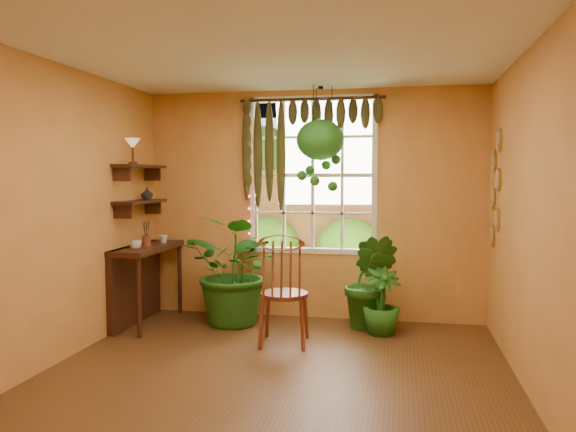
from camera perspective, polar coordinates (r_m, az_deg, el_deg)
name	(u,v)px	position (r m, az deg, el deg)	size (l,w,h in m)	color
floor	(269,385)	(4.74, -1.90, -16.78)	(4.50, 4.50, 0.00)	brown
ceiling	(269,45)	(4.55, -1.98, 16.94)	(4.50, 4.50, 0.00)	white
wall_back	(312,205)	(6.65, 2.49, 1.14)	(4.00, 4.00, 0.00)	#E8974F
wall_left	(43,215)	(5.27, -23.61, 0.06)	(4.50, 4.50, 0.00)	#E8974F
wall_right	(538,223)	(4.44, 24.08, -0.63)	(4.50, 4.50, 0.00)	#E8974F
window	(313,175)	(6.67, 2.54, 4.15)	(1.52, 0.10, 1.86)	white
valance_vine	(304,125)	(6.59, 1.65, 9.18)	(1.70, 0.12, 1.10)	#3A1C0F
string_lights	(249,171)	(6.74, -4.00, 4.57)	(0.03, 0.03, 1.54)	#FF2633
wall_plates	(495,190)	(6.18, 20.28, 2.53)	(0.04, 0.32, 1.10)	beige
counter_ledge	(139,275)	(6.69, -14.89, -5.85)	(0.40, 1.20, 0.90)	#3A1C0F
shelf_lower	(141,202)	(6.59, -14.75, 1.42)	(0.25, 0.90, 0.04)	#3A1C0F
shelf_upper	(140,166)	(6.58, -14.81, 4.90)	(0.25, 0.90, 0.04)	#3A1C0F
backyard	(360,197)	(11.22, 7.30, 1.93)	(14.00, 10.00, 12.00)	#255E1B
windsor_chair	(284,308)	(5.67, -0.44, -9.35)	(0.52, 0.55, 1.29)	brown
potted_plant_left	(237,270)	(6.40, -5.19, -5.48)	(1.13, 0.98, 1.26)	#155118
potted_plant_mid	(370,282)	(6.28, 8.35, -6.62)	(0.58, 0.47, 1.06)	#155118
potted_plant_right	(382,301)	(6.13, 9.49, -8.53)	(0.40, 0.40, 0.71)	#155118
hanging_basket	(320,147)	(6.40, 3.30, 7.04)	(0.54, 0.54, 1.20)	black
cup_a	(136,245)	(6.29, -15.22, -2.83)	(0.12, 0.12, 0.10)	silver
cup_b	(163,239)	(6.79, -12.55, -2.30)	(0.10, 0.10, 0.09)	beige
brush_jar	(147,234)	(6.56, -14.18, -1.74)	(0.10, 0.10, 0.35)	brown
shelf_vase	(147,194)	(6.73, -14.14, 2.23)	(0.14, 0.14, 0.14)	#B2AD99
tiffany_lamp	(133,145)	(6.41, -15.51, 6.95)	(0.17, 0.17, 0.28)	#563318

